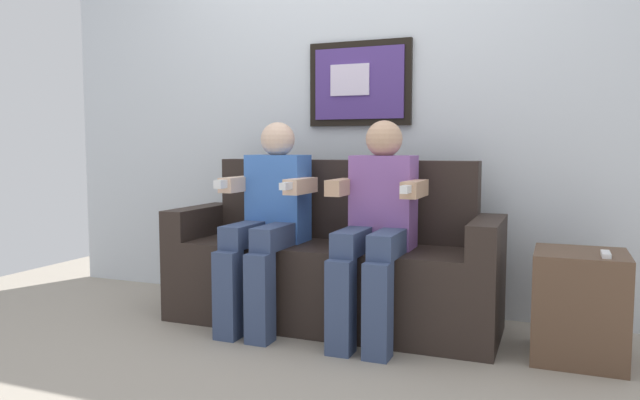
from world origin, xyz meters
TOP-DOWN VIEW (x-y plane):
  - ground_plane at (0.00, 0.00)m, footprint 5.46×5.46m
  - back_wall_assembly at (0.00, 0.76)m, footprint 4.20×0.10m
  - couch at (0.00, 0.33)m, footprint 1.80×0.58m
  - person_on_left at (-0.30, 0.16)m, footprint 0.46×0.56m
  - person_on_right at (0.30, 0.16)m, footprint 0.46×0.56m
  - side_table_right at (1.25, 0.22)m, footprint 0.40×0.40m
  - spare_remote_on_table at (1.34, 0.13)m, footprint 0.04×0.13m

SIDE VIEW (x-z plane):
  - ground_plane at x=0.00m, z-range 0.00..0.00m
  - side_table_right at x=1.25m, z-range 0.00..0.50m
  - couch at x=0.00m, z-range -0.14..0.76m
  - spare_remote_on_table at x=1.34m, z-range 0.50..0.52m
  - person_on_right at x=0.30m, z-range 0.05..1.16m
  - person_on_left at x=-0.30m, z-range 0.05..1.16m
  - back_wall_assembly at x=0.00m, z-range 0.00..2.60m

